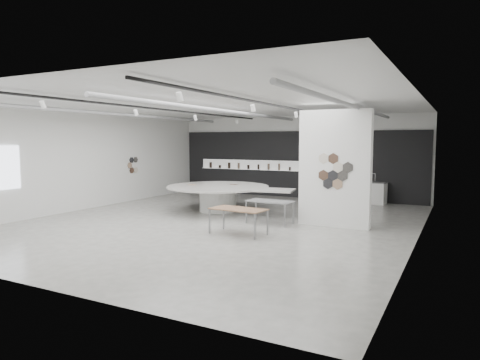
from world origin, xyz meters
The scene contains 7 objects.
room centered at (-0.09, 0.00, 2.07)m, with size 12.02×14.02×3.82m.
back_wall_display centered at (-0.08, 6.93, 1.54)m, with size 11.80×0.27×3.10m.
partition_column centered at (3.50, 1.00, 1.80)m, with size 2.20×0.38×3.60m.
display_island centered at (-1.07, 1.80, 0.63)m, with size 5.33×4.43×0.98m.
sample_table_wood centered at (1.41, -1.40, 0.69)m, with size 1.64×0.92×0.74m.
sample_table_stone centered at (1.56, 0.46, 0.68)m, with size 1.49×0.81×0.74m.
kitchen_counter centered at (3.42, 6.52, 0.46)m, with size 1.68×0.81×1.28m.
Camera 1 is at (6.98, -11.99, 2.65)m, focal length 32.00 mm.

